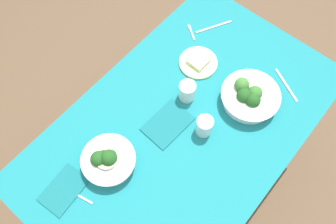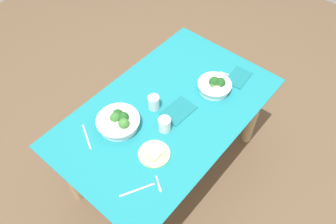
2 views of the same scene
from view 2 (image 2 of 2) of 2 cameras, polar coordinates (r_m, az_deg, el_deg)
name	(u,v)px [view 2 (image 2 of 2)]	position (r m, az deg, el deg)	size (l,w,h in m)	color
ground_plane	(167,166)	(2.66, -0.10, -9.24)	(6.00, 6.00, 0.00)	brown
dining_table	(167,121)	(2.15, -0.12, -1.52)	(1.44, 0.88, 0.71)	#197A84
broccoli_bowl_far	(215,86)	(2.17, 8.10, 4.55)	(0.22, 0.22, 0.11)	white
broccoli_bowl_near	(119,121)	(1.98, -8.48, -1.63)	(0.26, 0.26, 0.11)	white
bread_side_plate	(154,153)	(1.88, -2.40, -7.17)	(0.18, 0.18, 0.03)	#B7D684
water_glass_center	(154,102)	(2.05, -2.48, 1.66)	(0.07, 0.07, 0.10)	silver
water_glass_side	(165,124)	(1.94, -0.60, -2.16)	(0.07, 0.07, 0.09)	silver
fork_by_far_bowl	(228,75)	(2.31, 10.28, 6.39)	(0.03, 0.10, 0.00)	#B7B7BC
fork_by_near_bowl	(159,185)	(1.80, -1.62, -12.45)	(0.06, 0.09, 0.00)	#B7B7BC
table_knife_left	(87,137)	(2.01, -13.87, -4.18)	(0.19, 0.01, 0.00)	#B7B7BC
table_knife_right	(137,190)	(1.79, -5.39, -13.28)	(0.20, 0.01, 0.00)	#B7B7BC
napkin_folded_upper	(178,111)	(2.06, 1.82, 0.23)	(0.21, 0.14, 0.01)	#156870
napkin_folded_lower	(238,77)	(2.30, 12.07, 5.87)	(0.18, 0.12, 0.01)	#156870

